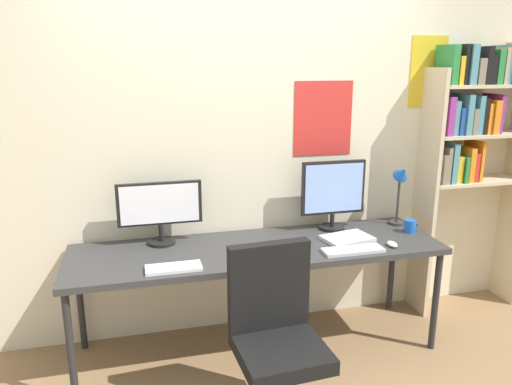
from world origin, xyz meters
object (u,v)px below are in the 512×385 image
desk_lamp (401,183)px  desk (258,254)px  monitor_left (160,208)px  laptop_closed (347,238)px  monitor_right (333,192)px  keyboard_left (174,268)px  computer_mouse (392,244)px  office_chair (277,357)px  keyboard_right (353,250)px  bookshelf (474,133)px  coffee_mug (410,226)px

desk_lamp → desk: bearing=-171.4°
monitor_left → laptop_closed: bearing=-11.3°
monitor_right → keyboard_left: (-1.16, -0.44, -0.26)m
desk_lamp → computer_mouse: bearing=-124.4°
monitor_right → computer_mouse: monitor_right is taller
office_chair → monitor_left: bearing=119.2°
keyboard_right → bookshelf: bearing=21.9°
monitor_left → coffee_mug: 1.73m
desk → laptop_closed: 0.61m
computer_mouse → coffee_mug: coffee_mug is taller
computer_mouse → coffee_mug: bearing=40.1°
bookshelf → desk_lamp: bookshelf is taller
desk_lamp → keyboard_right: desk_lamp is taller
monitor_left → keyboard_right: 1.26m
desk → coffee_mug: bearing=0.4°
office_chair → desk_lamp: desk_lamp is taller
office_chair → computer_mouse: (0.92, 0.51, 0.35)m
office_chair → laptop_closed: office_chair is taller
bookshelf → laptop_closed: bearing=-166.7°
office_chair → keyboard_left: (-0.48, 0.49, 0.35)m
office_chair → monitor_right: monitor_right is taller
keyboard_right → keyboard_left: bearing=180.0°
office_chair → monitor_right: (0.68, 0.93, 0.61)m
bookshelf → monitor_right: bearing=-179.1°
keyboard_right → laptop_closed: size_ratio=1.22×
monitor_left → keyboard_left: (0.04, -0.44, -0.23)m
monitor_left → coffee_mug: (1.70, -0.20, -0.20)m
keyboard_left → keyboard_right: (1.12, 0.00, 0.00)m
monitor_right → desk_lamp: 0.50m
computer_mouse → laptop_closed: 0.29m
coffee_mug → keyboard_right: bearing=-156.3°
desk_lamp → keyboard_left: 1.73m
laptop_closed → monitor_right: bearing=81.3°
desk → desk_lamp: (1.10, 0.17, 0.36)m
laptop_closed → bookshelf: bearing=2.0°
desk → laptop_closed: size_ratio=7.51×
keyboard_left → bookshelf: bearing=11.5°
keyboard_left → computer_mouse: bearing=0.9°
office_chair → laptop_closed: size_ratio=3.09×
monitor_left → keyboard_right: (1.16, -0.44, -0.23)m
desk → keyboard_right: 0.61m
monitor_left → keyboard_left: bearing=-84.8°
monitor_right → laptop_closed: monitor_right is taller
office_chair → computer_mouse: bearing=28.8°
office_chair → coffee_mug: office_chair is taller
desk_lamp → laptop_closed: size_ratio=1.45×
office_chair → coffee_mug: size_ratio=9.34×
office_chair → desk_lamp: 1.61m
coffee_mug → desk_lamp: bearing=90.2°
desk → office_chair: size_ratio=2.43×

